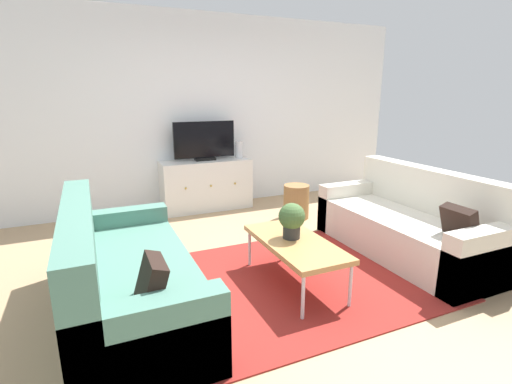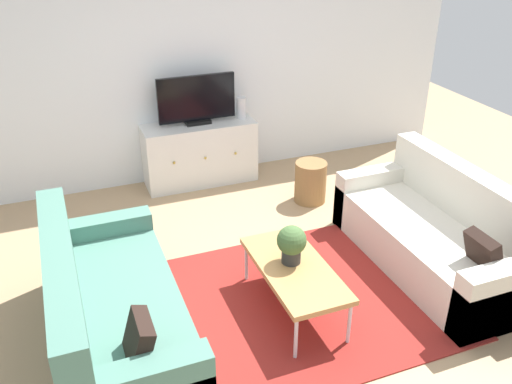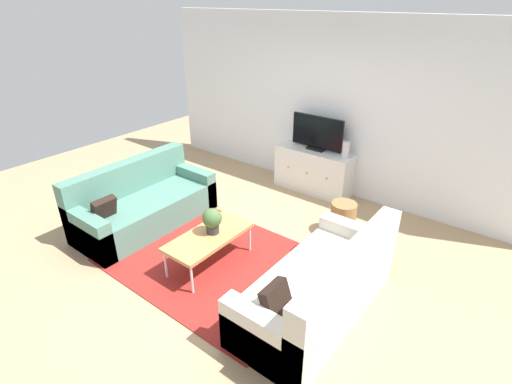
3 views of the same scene
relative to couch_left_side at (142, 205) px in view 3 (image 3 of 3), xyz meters
The scene contains 11 objects.
ground_plane 1.47m from the couch_left_side, ahead, with size 10.00×10.00×0.00m, color tan.
wall_back 3.20m from the couch_left_side, 61.52° to the left, with size 6.40×0.12×2.70m, color white.
area_rug 1.47m from the couch_left_side, ahead, with size 2.50×1.90×0.01m, color maroon.
couch_left_side is the anchor object (origin of this frame).
couch_right_side 2.88m from the couch_left_side, ahead, with size 0.86×1.94×0.87m.
coffee_table 1.43m from the couch_left_side, ahead, with size 0.50×1.07×0.41m.
potted_plant 1.45m from the couch_left_side, ahead, with size 0.23×0.23×0.31m.
tv_console 2.75m from the couch_left_side, 59.83° to the left, with size 1.26×0.47×0.71m.
flat_screen_tv 2.85m from the couch_left_side, 60.03° to the left, with size 0.87×0.16×0.54m.
glass_vase 3.09m from the couch_left_side, 51.45° to the left, with size 0.11×0.11×0.24m, color silver.
wicker_basket 2.78m from the couch_left_side, 32.24° to the left, with size 0.34×0.34×0.45m, color olive.
Camera 3 is at (2.72, -2.85, 2.89)m, focal length 27.05 mm.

